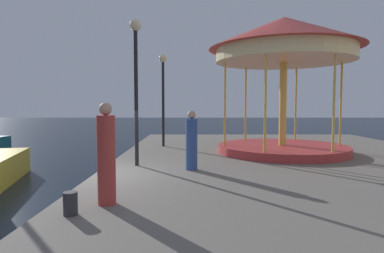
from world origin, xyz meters
name	(u,v)px	position (x,y,z in m)	size (l,w,h in m)	color
ground_plane	(95,202)	(0.00, 0.00, 0.00)	(120.00, 120.00, 0.00)	black
quay_dock	(326,188)	(6.40, 0.00, 0.40)	(12.79, 23.51, 0.80)	slate
carousel	(284,53)	(6.24, 3.88, 4.71)	(5.85, 5.85, 5.27)	#B23333
lamp_post_mid_promenade	(135,67)	(0.95, 1.18, 3.85)	(0.36, 0.36, 4.48)	black
lamp_post_far_end	(163,83)	(1.36, 5.88, 3.66)	(0.36, 0.36, 4.16)	black
bollard_south	(70,204)	(0.59, -3.37, 1.00)	(0.24, 0.24, 0.40)	#2D2D33
person_far_corner	(191,142)	(2.66, 0.51, 1.60)	(0.34, 0.34, 1.72)	#2D4C8C
person_near_carousel	(106,157)	(1.06, -2.76, 1.71)	(0.34, 0.34, 1.93)	#B23833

